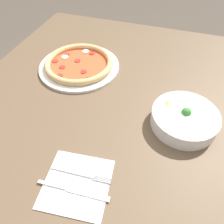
{
  "coord_description": "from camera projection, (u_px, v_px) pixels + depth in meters",
  "views": [
    {
      "loc": [
        0.62,
        0.24,
        1.32
      ],
      "look_at": [
        0.13,
        0.08,
        0.77
      ],
      "focal_mm": 35.0,
      "sensor_mm": 36.0,
      "label": 1
    }
  ],
  "objects": [
    {
      "name": "dining_table",
      "position": [
        104.0,
        106.0,
        0.94
      ],
      "size": [
        1.19,
        1.04,
        0.75
      ],
      "color": "brown",
      "rests_on": "ground_plane"
    },
    {
      "name": "pizza",
      "position": [
        79.0,
        64.0,
        0.95
      ],
      "size": [
        0.35,
        0.35,
        0.04
      ],
      "color": "white",
      "rests_on": "dining_table"
    },
    {
      "name": "knife",
      "position": [
        70.0,
        190.0,
        0.58
      ],
      "size": [
        0.03,
        0.2,
        0.01
      ],
      "rotation": [
        0.0,
        0.0,
        1.64
      ],
      "color": "silver",
      "rests_on": "napkin"
    },
    {
      "name": "napkin",
      "position": [
        77.0,
        183.0,
        0.6
      ],
      "size": [
        0.2,
        0.2,
        0.0
      ],
      "color": "white",
      "rests_on": "dining_table"
    },
    {
      "name": "bowl",
      "position": [
        184.0,
        118.0,
        0.72
      ],
      "size": [
        0.22,
        0.22,
        0.07
      ],
      "color": "white",
      "rests_on": "dining_table"
    },
    {
      "name": "fork",
      "position": [
        80.0,
        174.0,
        0.61
      ],
      "size": [
        0.02,
        0.18,
        0.0
      ],
      "rotation": [
        0.0,
        0.0,
        1.64
      ],
      "color": "silver",
      "rests_on": "napkin"
    },
    {
      "name": "ground_plane",
      "position": [
        107.0,
        176.0,
        1.42
      ],
      "size": [
        8.0,
        8.0,
        0.0
      ],
      "primitive_type": "plane",
      "color": "#4C4238"
    }
  ]
}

